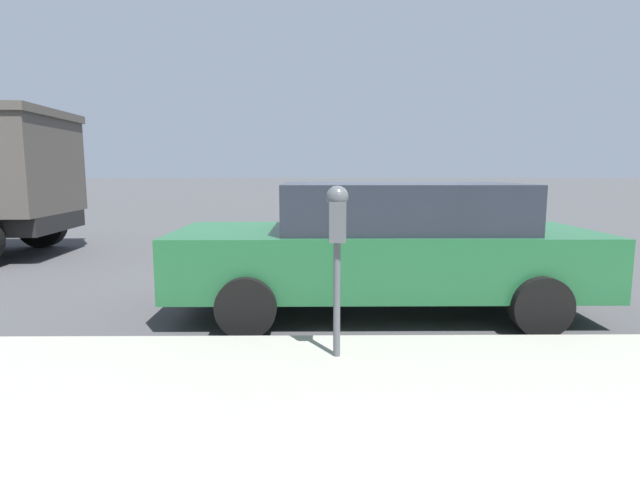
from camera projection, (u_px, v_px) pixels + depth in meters
name	position (u px, v px, depth m)	size (l,w,h in m)	color
ground_plane	(385.00, 293.00, 7.08)	(220.00, 220.00, 0.00)	#424244
parking_meter	(337.00, 227.00, 4.19)	(0.21, 0.19, 1.47)	#4C5156
car_green	(387.00, 245.00, 6.04)	(2.06, 4.96, 1.58)	#1E5B33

